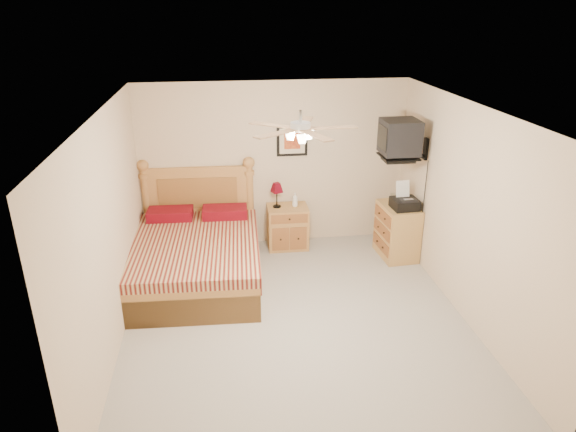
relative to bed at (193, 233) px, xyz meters
name	(u,v)px	position (x,y,z in m)	size (l,w,h in m)	color
floor	(296,319)	(1.20, -1.12, -0.71)	(4.50, 4.50, 0.00)	#9C968D
ceiling	(297,110)	(1.20, -1.12, 1.79)	(4.00, 4.50, 0.04)	white
wall_back	(274,165)	(1.20, 1.13, 0.54)	(4.00, 0.04, 2.50)	beige
wall_front	(345,349)	(1.20, -3.37, 0.54)	(4.00, 0.04, 2.50)	beige
wall_left	(110,234)	(-0.80, -1.12, 0.54)	(0.04, 4.50, 2.50)	beige
wall_right	(468,214)	(3.20, -1.12, 0.54)	(0.04, 4.50, 2.50)	beige
bed	(193,233)	(0.00, 0.00, 0.00)	(1.67, 2.19, 1.42)	#B57D3A
nightstand	(288,227)	(1.37, 0.88, -0.38)	(0.61, 0.46, 0.66)	#A87839
table_lamp	(277,195)	(1.21, 0.91, 0.14)	(0.21, 0.21, 0.38)	#560311
lotion_bottle	(295,200)	(1.49, 0.90, 0.06)	(0.08, 0.08, 0.21)	white
framed_picture	(292,141)	(1.47, 1.11, 0.91)	(0.46, 0.04, 0.46)	black
dresser	(397,231)	(2.93, 0.36, -0.31)	(0.47, 0.68, 0.80)	#AF8643
fax_machine	(405,196)	(2.97, 0.24, 0.28)	(0.36, 0.38, 0.38)	black
magazine_lower	(390,199)	(2.88, 0.62, 0.10)	(0.18, 0.25, 0.02)	#B1A68F
magazine_upper	(391,197)	(2.90, 0.65, 0.13)	(0.21, 0.28, 0.02)	gray
wall_tv	(410,139)	(2.95, 0.22, 1.10)	(0.56, 0.46, 0.58)	black
ceiling_fan	(300,128)	(1.20, -1.32, 1.65)	(1.14, 1.14, 0.28)	silver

